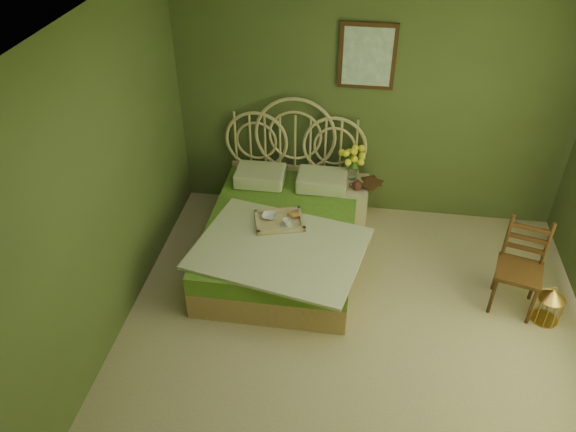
% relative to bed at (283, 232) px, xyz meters
% --- Properties ---
extents(floor, '(4.50, 4.50, 0.00)m').
position_rel_bed_xyz_m(floor, '(0.77, -1.29, -0.29)').
color(floor, '#C7B090').
rests_on(floor, ground).
extents(ceiling, '(4.50, 4.50, 0.00)m').
position_rel_bed_xyz_m(ceiling, '(0.77, -1.29, 2.31)').
color(ceiling, silver).
rests_on(ceiling, wall_back).
extents(wall_back, '(4.00, 0.00, 4.00)m').
position_rel_bed_xyz_m(wall_back, '(0.77, 0.96, 1.01)').
color(wall_back, '#4D5F32').
rests_on(wall_back, floor).
extents(wall_left, '(0.00, 4.50, 4.50)m').
position_rel_bed_xyz_m(wall_left, '(-1.23, -1.29, 1.01)').
color(wall_left, '#4D5F32').
rests_on(wall_left, floor).
extents(wall_art, '(0.54, 0.04, 0.64)m').
position_rel_bed_xyz_m(wall_art, '(0.68, 0.93, 1.46)').
color(wall_art, '#341D0E').
rests_on(wall_art, wall_back).
extents(bed, '(1.65, 2.09, 1.29)m').
position_rel_bed_xyz_m(bed, '(0.00, 0.00, 0.00)').
color(bed, tan).
rests_on(bed, floor).
extents(nightstand, '(0.46, 0.47, 0.93)m').
position_rel_bed_xyz_m(nightstand, '(0.58, 0.66, 0.06)').
color(nightstand, beige).
rests_on(nightstand, floor).
extents(chair, '(0.46, 0.46, 0.86)m').
position_rel_bed_xyz_m(chair, '(2.14, -0.33, 0.19)').
color(chair, '#341D0E').
rests_on(chair, floor).
extents(birdcage, '(0.23, 0.23, 0.35)m').
position_rel_bed_xyz_m(birdcage, '(2.41, -0.54, -0.12)').
color(birdcage, gold).
rests_on(birdcage, floor).
extents(book_lower, '(0.22, 0.25, 0.02)m').
position_rel_bed_xyz_m(book_lower, '(0.76, 0.66, 0.22)').
color(book_lower, '#381E0F').
rests_on(book_lower, nightstand).
extents(book_upper, '(0.25, 0.28, 0.02)m').
position_rel_bed_xyz_m(book_upper, '(0.76, 0.66, 0.24)').
color(book_upper, '#472819').
rests_on(book_upper, nightstand).
extents(cereal_bowl, '(0.15, 0.15, 0.04)m').
position_rel_bed_xyz_m(cereal_bowl, '(-0.11, -0.07, 0.23)').
color(cereal_bowl, white).
rests_on(cereal_bowl, bed).
extents(coffee_cup, '(0.10, 0.10, 0.08)m').
position_rel_bed_xyz_m(coffee_cup, '(0.07, -0.18, 0.25)').
color(coffee_cup, white).
rests_on(coffee_cup, bed).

